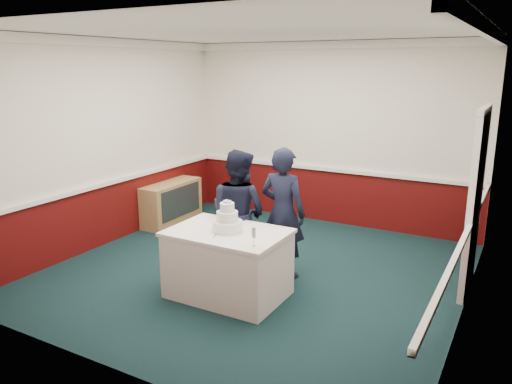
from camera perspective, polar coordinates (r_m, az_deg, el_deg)
The scene contains 9 objects.
ground at distance 6.60m, azimuth 0.02°, elevation -9.05°, with size 5.00×5.00×0.00m, color black.
room_shell at distance 6.60m, azimuth 3.24°, elevation 8.62°, with size 5.00×5.00×3.00m.
sideboard at distance 8.59m, azimuth -9.61°, elevation -1.21°, with size 0.41×1.20×0.70m.
cake_table at distance 5.82m, azimuth -3.22°, elevation -8.10°, with size 1.32×0.92×0.79m.
wedding_cake at distance 5.65m, azimuth -3.29°, elevation -3.40°, with size 0.35×0.35×0.36m.
cake_knife at distance 5.54m, azimuth -4.66°, elevation -4.96°, with size 0.01×0.22×0.01m, color silver.
champagne_flute at distance 5.16m, azimuth -0.27°, elevation -4.76°, with size 0.05×0.05×0.21m.
person_man at distance 6.30m, azimuth -2.05°, elevation -2.39°, with size 0.79×0.61×1.62m, color black.
person_woman at distance 6.22m, azimuth 3.10°, elevation -2.41°, with size 0.61×0.40×1.66m, color black.
Camera 1 is at (2.96, -5.29, 2.61)m, focal length 35.00 mm.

